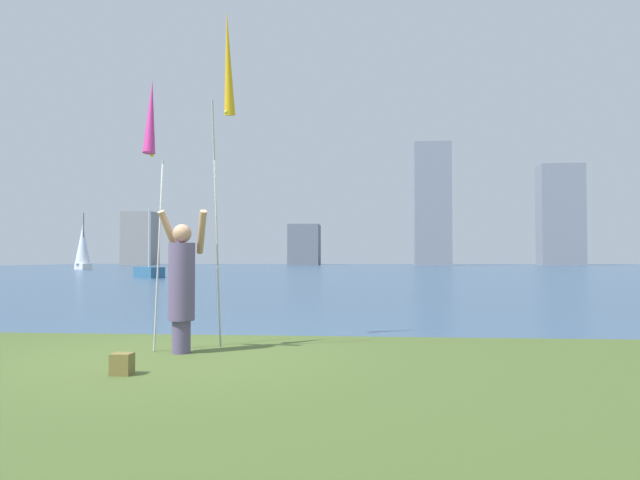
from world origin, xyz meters
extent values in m
cube|color=#335170|center=(0.00, 61.02, -0.06)|extent=(120.00, 117.97, 0.12)
cube|color=#232D14|center=(0.00, 2.03, -0.02)|extent=(120.00, 0.70, 0.02)
cylinder|color=#594C72|center=(0.03, 0.20, 0.21)|extent=(0.24, 0.24, 0.42)
cylinder|color=#594C72|center=(0.03, 0.20, 0.92)|extent=(0.34, 0.34, 1.00)
sphere|color=tan|center=(0.03, 0.20, 1.54)|extent=(0.24, 0.24, 0.24)
cylinder|color=tan|center=(-0.19, 0.34, 1.56)|extent=(0.24, 0.39, 0.57)
cylinder|color=tan|center=(0.24, 0.34, 1.56)|extent=(0.24, 0.39, 0.57)
cylinder|color=#B2B2B7|center=(-0.37, 0.43, 1.28)|extent=(0.02, 0.30, 2.55)
cone|color=#D83399|center=(-0.37, 0.11, 3.04)|extent=(0.16, 0.26, 0.99)
sphere|color=yellow|center=(-0.37, 0.16, 2.56)|extent=(0.06, 0.06, 0.06)
cylinder|color=#B2B2B7|center=(0.42, 0.43, 1.64)|extent=(0.02, 0.52, 3.25)
cone|color=yellow|center=(0.42, 1.03, 4.01)|extent=(0.16, 0.38, 1.47)
sphere|color=yellow|center=(0.42, 0.92, 3.28)|extent=(0.06, 0.06, 0.06)
cube|color=olive|center=(-0.14, -1.24, 0.11)|extent=(0.21, 0.19, 0.22)
cube|color=silver|center=(-28.40, 54.45, 0.32)|extent=(2.80, 2.92, 0.64)
cylinder|color=#47474C|center=(-28.40, 54.45, 3.36)|extent=(0.09, 0.09, 5.43)
cone|color=white|center=(-28.55, 54.62, 2.79)|extent=(2.17, 2.17, 4.30)
cube|color=#2D6084|center=(-11.53, 29.32, 0.33)|extent=(2.71, 2.87, 0.67)
cylinder|color=silver|center=(-11.53, 29.32, 2.57)|extent=(0.09, 0.09, 3.81)
cube|color=gray|center=(-39.17, 97.35, 4.77)|extent=(5.64, 4.58, 9.54)
cube|color=slate|center=(-9.66, 100.65, 3.67)|extent=(5.53, 5.58, 7.34)
cube|color=gray|center=(13.00, 96.38, 10.58)|extent=(6.25, 3.07, 21.15)
cube|color=gray|center=(35.37, 99.78, 8.77)|extent=(7.39, 4.39, 17.54)
camera|label=1|loc=(2.46, -7.31, 1.22)|focal=33.56mm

